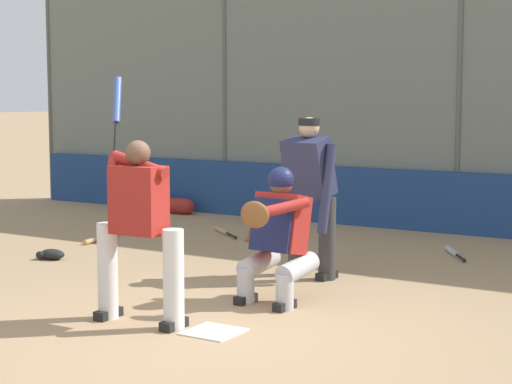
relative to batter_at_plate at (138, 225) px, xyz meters
name	(u,v)px	position (x,y,z in m)	size (l,w,h in m)	color
ground_plane	(214,332)	(-0.70, -0.09, -0.85)	(160.00, 160.00, 0.00)	#9E7F5B
home_plate_marker	(214,332)	(-0.70, -0.09, -0.84)	(0.43, 0.43, 0.01)	white
backstop_fence	(460,55)	(-0.70, -6.19, 1.64)	(15.83, 0.08, 4.80)	#515651
padding_wall	(454,203)	(-0.70, -6.09, -0.42)	(15.43, 0.18, 0.87)	navy
bleachers_beyond	(383,185)	(1.33, -8.34, -0.46)	(11.02, 1.95, 1.16)	slate
batter_at_plate	(138,225)	(0.00, 0.00, 0.00)	(1.01, 0.58, 2.10)	silver
catcher_behind_plate	(276,233)	(-0.62, -1.24, -0.19)	(0.68, 0.80, 1.27)	#B7B7BC
umpire_home	(309,192)	(-0.36, -2.39, 0.07)	(0.69, 0.47, 1.71)	#333333
spare_bat_by_padding	(453,252)	(-1.24, -4.47, -0.82)	(0.50, 0.74, 0.07)	black
spare_bat_third_base_side	(98,239)	(3.11, -2.93, -0.82)	(0.15, 0.82, 0.07)	black
spare_bat_first_base_side	(223,231)	(2.06, -4.37, -0.82)	(0.74, 0.61, 0.07)	black
fielding_glove_on_dirt	(51,254)	(2.74, -1.70, -0.79)	(0.34, 0.26, 0.12)	black
equipment_bag_dugout_side	(166,205)	(4.10, -5.70, -0.72)	(1.13, 0.26, 0.26)	maroon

